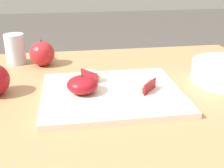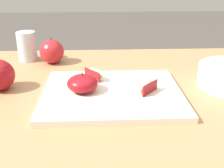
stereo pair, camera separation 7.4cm
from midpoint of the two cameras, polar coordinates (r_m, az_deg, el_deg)
dining_table at (r=0.86m, az=-2.28°, el=-7.59°), size 1.22×0.77×0.73m
cutting_board at (r=0.76m, az=2.82°, el=-2.02°), size 0.37×0.30×0.02m
apple_half_skin_up at (r=0.74m, az=-3.12°, el=0.07°), size 0.08×0.08×0.05m
apple_wedge_near_knife at (r=0.75m, az=9.81°, el=-0.61°), size 0.06×0.07×0.03m
apple_wedge_right at (r=0.83m, az=-0.86°, el=2.02°), size 0.06×0.07×0.03m
whole_apple_crimson at (r=1.02m, az=-9.98°, el=6.42°), size 0.08×0.08×0.09m
drinking_glass_water at (r=1.06m, az=-14.85°, el=7.33°), size 0.07×0.07×0.10m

